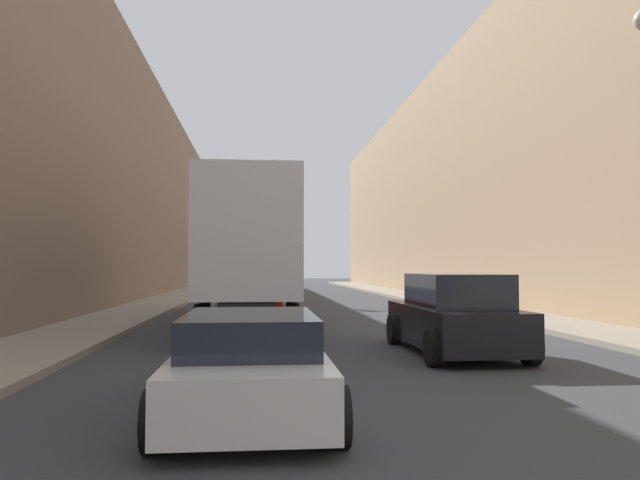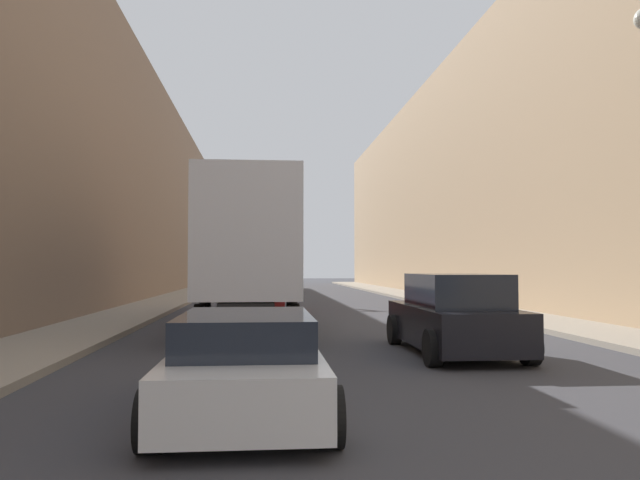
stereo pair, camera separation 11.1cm
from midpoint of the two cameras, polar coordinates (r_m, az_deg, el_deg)
The scene contains 8 objects.
sidewalk_right at distance 32.27m, azimuth 11.34°, elevation -5.60°, with size 2.58×80.00×0.15m.
sidewalk_left at distance 31.34m, azimuth -14.27°, elevation -5.66°, with size 2.58×80.00×0.15m.
building_right at distance 34.07m, azimuth 18.22°, elevation 6.20°, with size 6.00×80.00×13.85m.
building_left at distance 32.59m, azimuth -21.66°, elevation 6.01°, with size 6.00×80.00×13.14m.
semi_truck at distance 20.59m, azimuth -6.07°, elevation -1.03°, with size 2.49×14.39×4.19m.
sedan_car at distance 8.19m, azimuth -6.37°, elevation -11.16°, with size 2.07×4.65×1.27m.
suv_car at distance 13.79m, azimuth 12.38°, elevation -6.82°, with size 2.12×4.72×1.71m.
traffic_signal_gantry at distance 34.47m, azimuth -9.04°, elevation 2.00°, with size 5.25×0.35×6.66m.
Camera 2 is at (-2.04, -0.91, 1.86)m, focal length 35.00 mm.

